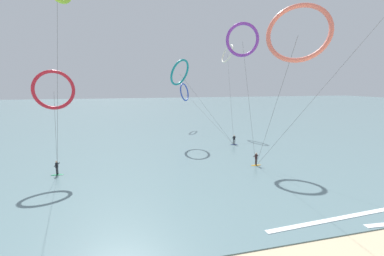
{
  "coord_description": "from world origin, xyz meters",
  "views": [
    {
      "loc": [
        -7.75,
        -8.26,
        10.51
      ],
      "look_at": [
        0.0,
        20.93,
        5.64
      ],
      "focal_mm": 25.3,
      "sensor_mm": 36.0,
      "label": 1
    }
  ],
  "objects_px": {
    "kite_cobalt": "(184,92)",
    "kite_teal": "(180,72)",
    "kite_ivory": "(227,54)",
    "surfer_navy": "(234,140)",
    "surfer_amber": "(256,160)",
    "kite_violet": "(242,40)",
    "surfer_emerald": "(57,169)",
    "kite_coral": "(298,33)",
    "kite_crimson": "(54,90)"
  },
  "relations": [
    {
      "from": "surfer_amber",
      "to": "surfer_emerald",
      "type": "xyz_separation_m",
      "value": [
        -24.21,
        2.5,
        0.0
      ]
    },
    {
      "from": "surfer_emerald",
      "to": "kite_crimson",
      "type": "xyz_separation_m",
      "value": [
        0.09,
        1.11,
        9.09
      ]
    },
    {
      "from": "surfer_amber",
      "to": "surfer_emerald",
      "type": "bearing_deg",
      "value": 83.74
    },
    {
      "from": "kite_crimson",
      "to": "kite_teal",
      "type": "distance_m",
      "value": 23.07
    },
    {
      "from": "kite_teal",
      "to": "kite_coral",
      "type": "relative_size",
      "value": 0.88
    },
    {
      "from": "kite_crimson",
      "to": "kite_cobalt",
      "type": "bearing_deg",
      "value": 39.49
    },
    {
      "from": "kite_cobalt",
      "to": "surfer_emerald",
      "type": "bearing_deg",
      "value": -179.37
    },
    {
      "from": "surfer_amber",
      "to": "kite_crimson",
      "type": "relative_size",
      "value": 0.14
    },
    {
      "from": "surfer_emerald",
      "to": "kite_coral",
      "type": "xyz_separation_m",
      "value": [
        21.41,
        -13.68,
        13.79
      ]
    },
    {
      "from": "surfer_navy",
      "to": "kite_violet",
      "type": "distance_m",
      "value": 17.28
    },
    {
      "from": "surfer_emerald",
      "to": "kite_teal",
      "type": "distance_m",
      "value": 26.48
    },
    {
      "from": "kite_cobalt",
      "to": "kite_violet",
      "type": "height_order",
      "value": "kite_violet"
    },
    {
      "from": "surfer_emerald",
      "to": "kite_cobalt",
      "type": "relative_size",
      "value": 0.08
    },
    {
      "from": "kite_ivory",
      "to": "surfer_navy",
      "type": "bearing_deg",
      "value": -20.96
    },
    {
      "from": "kite_violet",
      "to": "kite_coral",
      "type": "height_order",
      "value": "kite_violet"
    },
    {
      "from": "surfer_emerald",
      "to": "kite_crimson",
      "type": "height_order",
      "value": "kite_crimson"
    },
    {
      "from": "kite_teal",
      "to": "surfer_navy",
      "type": "bearing_deg",
      "value": 102.41
    },
    {
      "from": "surfer_navy",
      "to": "kite_cobalt",
      "type": "distance_m",
      "value": 22.06
    },
    {
      "from": "kite_cobalt",
      "to": "kite_teal",
      "type": "xyz_separation_m",
      "value": [
        -4.28,
        -14.5,
        3.97
      ]
    },
    {
      "from": "surfer_amber",
      "to": "surfer_navy",
      "type": "height_order",
      "value": "same"
    },
    {
      "from": "kite_cobalt",
      "to": "kite_violet",
      "type": "distance_m",
      "value": 27.88
    },
    {
      "from": "surfer_emerald",
      "to": "kite_coral",
      "type": "relative_size",
      "value": 0.1
    },
    {
      "from": "surfer_amber",
      "to": "kite_cobalt",
      "type": "xyz_separation_m",
      "value": [
        -1.89,
        32.35,
        7.87
      ]
    },
    {
      "from": "surfer_amber",
      "to": "kite_cobalt",
      "type": "height_order",
      "value": "kite_cobalt"
    },
    {
      "from": "kite_crimson",
      "to": "kite_teal",
      "type": "relative_size",
      "value": 0.81
    },
    {
      "from": "surfer_navy",
      "to": "kite_coral",
      "type": "height_order",
      "value": "kite_coral"
    },
    {
      "from": "kite_violet",
      "to": "surfer_navy",
      "type": "bearing_deg",
      "value": -94.05
    },
    {
      "from": "kite_teal",
      "to": "kite_violet",
      "type": "xyz_separation_m",
      "value": [
        6.45,
        -12.1,
        4.09
      ]
    },
    {
      "from": "surfer_amber",
      "to": "kite_ivory",
      "type": "xyz_separation_m",
      "value": [
        6.37,
        26.22,
        16.32
      ]
    },
    {
      "from": "kite_teal",
      "to": "kite_violet",
      "type": "bearing_deg",
      "value": 74.59
    },
    {
      "from": "kite_cobalt",
      "to": "kite_crimson",
      "type": "xyz_separation_m",
      "value": [
        -22.23,
        -28.74,
        1.22
      ]
    },
    {
      "from": "kite_crimson",
      "to": "kite_coral",
      "type": "distance_m",
      "value": 26.37
    },
    {
      "from": "surfer_amber",
      "to": "kite_cobalt",
      "type": "distance_m",
      "value": 33.35
    },
    {
      "from": "surfer_amber",
      "to": "kite_violet",
      "type": "height_order",
      "value": "kite_violet"
    },
    {
      "from": "kite_cobalt",
      "to": "kite_violet",
      "type": "bearing_deg",
      "value": -137.9
    },
    {
      "from": "kite_crimson",
      "to": "kite_coral",
      "type": "bearing_deg",
      "value": -47.54
    },
    {
      "from": "kite_ivory",
      "to": "kite_teal",
      "type": "bearing_deg",
      "value": -60.82
    },
    {
      "from": "surfer_amber",
      "to": "surfer_emerald",
      "type": "distance_m",
      "value": 24.34
    },
    {
      "from": "surfer_amber",
      "to": "kite_coral",
      "type": "relative_size",
      "value": 0.1
    },
    {
      "from": "surfer_emerald",
      "to": "kite_cobalt",
      "type": "height_order",
      "value": "kite_cobalt"
    },
    {
      "from": "surfer_emerald",
      "to": "kite_crimson",
      "type": "relative_size",
      "value": 0.14
    },
    {
      "from": "kite_crimson",
      "to": "kite_violet",
      "type": "distance_m",
      "value": 25.43
    },
    {
      "from": "kite_coral",
      "to": "surfer_emerald",
      "type": "bearing_deg",
      "value": -171.71
    },
    {
      "from": "kite_cobalt",
      "to": "kite_violet",
      "type": "relative_size",
      "value": 1.16
    },
    {
      "from": "kite_teal",
      "to": "kite_ivory",
      "type": "relative_size",
      "value": 0.78
    },
    {
      "from": "kite_teal",
      "to": "kite_violet",
      "type": "relative_size",
      "value": 0.79
    },
    {
      "from": "surfer_navy",
      "to": "kite_coral",
      "type": "distance_m",
      "value": 27.57
    },
    {
      "from": "surfer_navy",
      "to": "kite_ivory",
      "type": "distance_m",
      "value": 21.94
    },
    {
      "from": "surfer_amber",
      "to": "kite_crimson",
      "type": "height_order",
      "value": "kite_crimson"
    },
    {
      "from": "kite_coral",
      "to": "kite_violet",
      "type": "bearing_deg",
      "value": 120.54
    }
  ]
}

